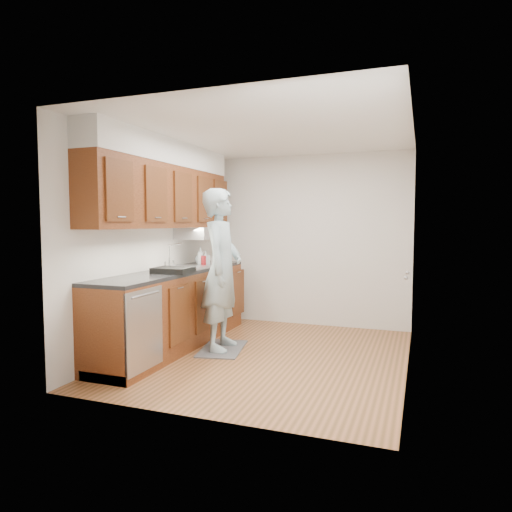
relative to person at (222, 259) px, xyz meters
The scene contains 16 objects.
floor 1.25m from the person, ahead, with size 3.50×3.50×0.00m, color #A2643D.
ceiling 1.54m from the person, ahead, with size 3.50×3.50×0.00m, color white.
wall_left 0.91m from the person, behind, with size 0.02×3.50×2.50m, color silver.
wall_right 2.11m from the person, ahead, with size 0.02×3.50×2.50m, color silver.
wall_back 1.79m from the person, 70.10° to the left, with size 3.00×0.02×2.50m, color silver.
counter 0.85m from the person, behind, with size 0.64×2.80×1.30m.
upper_cabinets 1.12m from the person, behind, with size 0.47×2.80×1.21m.
closet_door 2.11m from the person, ahead, with size 0.02×1.22×2.05m, color white.
floor_mat 1.08m from the person, 90.00° to the left, with size 0.47×0.81×0.02m, color slate.
person is the anchor object (origin of this frame).
soap_bottle_a 0.88m from the person, 133.41° to the left, with size 0.10×0.10×0.25m, color silver.
soap_bottle_b 0.83m from the person, 129.49° to the left, with size 0.09×0.09×0.20m, color silver.
soap_bottle_c 1.03m from the person, 131.54° to the left, with size 0.15×0.15×0.19m, color silver.
soda_can 0.80m from the person, 132.28° to the left, with size 0.07×0.07×0.13m, color #B21E25.
steel_can 0.65m from the person, 124.02° to the left, with size 0.07×0.07×0.13m, color #A5A5AA.
dish_rack 0.59m from the person, 141.54° to the right, with size 0.41×0.35×0.07m, color black.
Camera 1 is at (1.61, -4.82, 1.52)m, focal length 32.00 mm.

